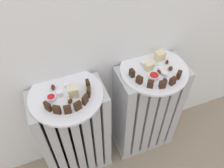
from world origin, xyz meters
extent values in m
cube|color=#B2B2B7|center=(-0.20, 0.28, 0.01)|extent=(0.34, 0.18, 0.03)
cube|color=#B2B2B7|center=(-0.35, 0.28, 0.32)|extent=(0.04, 0.18, 0.59)
cube|color=#B2B2B7|center=(-0.30, 0.28, 0.32)|extent=(0.04, 0.18, 0.59)
cube|color=#B2B2B7|center=(-0.25, 0.28, 0.32)|extent=(0.04, 0.18, 0.59)
cube|color=#B2B2B7|center=(-0.20, 0.28, 0.32)|extent=(0.04, 0.18, 0.59)
cube|color=#B2B2B7|center=(-0.15, 0.28, 0.32)|extent=(0.04, 0.18, 0.59)
cube|color=#B2B2B7|center=(-0.11, 0.28, 0.32)|extent=(0.04, 0.18, 0.59)
cube|color=#B2B2B7|center=(-0.06, 0.28, 0.32)|extent=(0.04, 0.18, 0.59)
cube|color=#B2B2B7|center=(0.20, 0.28, 0.01)|extent=(0.34, 0.18, 0.03)
cube|color=#B2B2B7|center=(0.06, 0.28, 0.32)|extent=(0.04, 0.18, 0.59)
cube|color=#B2B2B7|center=(0.12, 0.28, 0.32)|extent=(0.04, 0.18, 0.59)
cube|color=#B2B2B7|center=(0.18, 0.28, 0.32)|extent=(0.04, 0.18, 0.59)
cube|color=#B2B2B7|center=(0.23, 0.28, 0.32)|extent=(0.04, 0.18, 0.59)
cube|color=#B2B2B7|center=(0.29, 0.28, 0.32)|extent=(0.04, 0.18, 0.59)
cube|color=#B2B2B7|center=(0.35, 0.28, 0.32)|extent=(0.04, 0.18, 0.59)
cylinder|color=white|center=(-0.20, 0.28, 0.62)|extent=(0.31, 0.31, 0.01)
cylinder|color=white|center=(0.20, 0.28, 0.62)|extent=(0.31, 0.31, 0.01)
cube|color=#382114|center=(-0.28, 0.23, 0.65)|extent=(0.03, 0.03, 0.04)
cube|color=#382114|center=(-0.25, 0.20, 0.65)|extent=(0.03, 0.03, 0.04)
cube|color=#382114|center=(-0.22, 0.18, 0.65)|extent=(0.03, 0.02, 0.04)
cube|color=#382114|center=(-0.18, 0.19, 0.65)|extent=(0.03, 0.02, 0.04)
cube|color=#382114|center=(-0.14, 0.21, 0.65)|extent=(0.03, 0.03, 0.04)
cube|color=#382114|center=(-0.12, 0.24, 0.65)|extent=(0.02, 0.03, 0.04)
cube|color=#382114|center=(-0.11, 0.28, 0.65)|extent=(0.01, 0.03, 0.04)
cube|color=beige|center=(-0.18, 0.26, 0.66)|extent=(0.04, 0.03, 0.05)
cube|color=white|center=(-0.23, 0.28, 0.64)|extent=(0.02, 0.02, 0.02)
cube|color=white|center=(-0.19, 0.32, 0.64)|extent=(0.02, 0.02, 0.02)
ellipsoid|color=#3D1E0F|center=(-0.20, 0.23, 0.64)|extent=(0.03, 0.03, 0.02)
ellipsoid|color=#3D1E0F|center=(-0.24, 0.33, 0.64)|extent=(0.02, 0.03, 0.02)
cylinder|color=white|center=(-0.26, 0.27, 0.64)|extent=(0.04, 0.04, 0.02)
cylinder|color=red|center=(-0.26, 0.27, 0.65)|extent=(0.03, 0.03, 0.01)
cube|color=#382114|center=(0.09, 0.28, 0.65)|extent=(0.02, 0.03, 0.04)
cube|color=#382114|center=(0.10, 0.23, 0.65)|extent=(0.03, 0.03, 0.04)
cube|color=#382114|center=(0.14, 0.19, 0.65)|extent=(0.03, 0.03, 0.04)
cube|color=#382114|center=(0.18, 0.17, 0.65)|extent=(0.03, 0.02, 0.04)
cube|color=#382114|center=(0.23, 0.17, 0.65)|extent=(0.03, 0.02, 0.04)
cube|color=#382114|center=(0.28, 0.19, 0.65)|extent=(0.03, 0.03, 0.04)
cube|color=beige|center=(0.26, 0.33, 0.65)|extent=(0.05, 0.04, 0.04)
cube|color=beige|center=(0.18, 0.29, 0.65)|extent=(0.04, 0.04, 0.04)
cube|color=white|center=(0.17, 0.32, 0.64)|extent=(0.03, 0.03, 0.02)
cube|color=white|center=(0.23, 0.22, 0.64)|extent=(0.03, 0.03, 0.02)
ellipsoid|color=#3D1E0F|center=(0.21, 0.25, 0.64)|extent=(0.02, 0.03, 0.02)
ellipsoid|color=#3D1E0F|center=(0.21, 0.19, 0.64)|extent=(0.02, 0.02, 0.02)
ellipsoid|color=#3D1E0F|center=(0.28, 0.29, 0.64)|extent=(0.03, 0.03, 0.02)
ellipsoid|color=#3D1E0F|center=(0.27, 0.25, 0.64)|extent=(0.03, 0.03, 0.02)
cylinder|color=white|center=(0.18, 0.23, 0.64)|extent=(0.05, 0.05, 0.02)
cylinder|color=red|center=(0.18, 0.23, 0.64)|extent=(0.04, 0.04, 0.01)
cube|color=silver|center=(0.22, 0.25, 0.63)|extent=(0.01, 0.07, 0.00)
cube|color=silver|center=(0.22, 0.30, 0.63)|extent=(0.02, 0.02, 0.00)
camera|label=1|loc=(-0.25, -0.37, 1.38)|focal=37.99mm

